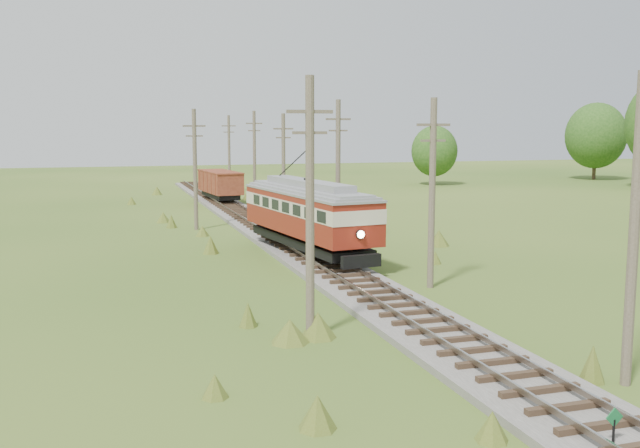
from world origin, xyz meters
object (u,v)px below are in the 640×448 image
object	(u,v)px
gravel_pile	(267,207)
gondola	(220,184)
streetcar	(308,211)
switch_marker	(614,427)

from	to	relation	value
gravel_pile	gondola	bearing A→B (deg)	105.89
streetcar	gravel_pile	xyz separation A→B (m)	(2.56, 21.22, -2.08)
gravel_pile	streetcar	bearing A→B (deg)	-96.88
gondola	streetcar	bearing A→B (deg)	-95.50
streetcar	gravel_pile	world-z (taller)	streetcar
streetcar	gondola	xyz separation A→B (m)	(-0.00, 30.21, -0.71)
switch_marker	gravel_pile	world-z (taller)	gravel_pile
switch_marker	gondola	distance (m)	55.47
streetcar	switch_marker	bearing A→B (deg)	-98.06
switch_marker	streetcar	distance (m)	25.33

